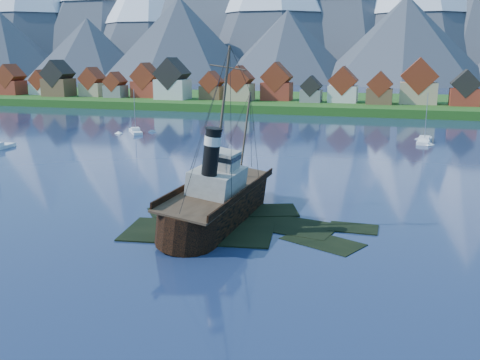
# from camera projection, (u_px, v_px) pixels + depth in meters

# --- Properties ---
(ground) EXTENTS (1400.00, 1400.00, 0.00)m
(ground) POSITION_uv_depth(u_px,v_px,m) (227.00, 230.00, 66.19)
(ground) COLOR #1B294D
(ground) RESTS_ON ground
(shoal) EXTENTS (31.71, 21.24, 1.14)m
(shoal) POSITION_uv_depth(u_px,v_px,m) (245.00, 229.00, 67.79)
(shoal) COLOR black
(shoal) RESTS_ON ground
(shore_bank) EXTENTS (600.00, 80.00, 3.20)m
(shore_bank) POSITION_uv_depth(u_px,v_px,m) (351.00, 106.00, 224.84)
(shore_bank) COLOR #1B4012
(shore_bank) RESTS_ON ground
(seawall) EXTENTS (600.00, 2.50, 2.00)m
(seawall) POSITION_uv_depth(u_px,v_px,m) (341.00, 116.00, 189.38)
(seawall) COLOR #3F3D38
(seawall) RESTS_ON ground
(town) EXTENTS (250.96, 16.69, 17.30)m
(town) POSITION_uv_depth(u_px,v_px,m) (265.00, 86.00, 215.34)
(town) COLOR maroon
(town) RESTS_ON ground
(tugboat_wreck) EXTENTS (6.91, 29.76, 23.58)m
(tugboat_wreck) POSITION_uv_depth(u_px,v_px,m) (220.00, 197.00, 70.27)
(tugboat_wreck) COLOR black
(tugboat_wreck) RESTS_ON ground
(sailboat_c) EXTENTS (7.69, 9.31, 12.55)m
(sailboat_c) POSITION_uv_depth(u_px,v_px,m) (136.00, 132.00, 148.15)
(sailboat_c) COLOR white
(sailboat_c) RESTS_ON ground
(sailboat_e) EXTENTS (4.14, 11.26, 12.76)m
(sailboat_e) POSITION_uv_depth(u_px,v_px,m) (424.00, 141.00, 132.39)
(sailboat_e) COLOR white
(sailboat_e) RESTS_ON ground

